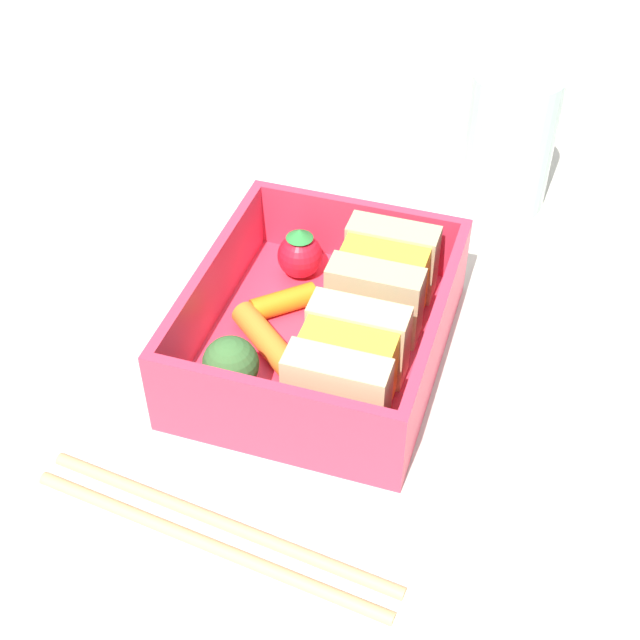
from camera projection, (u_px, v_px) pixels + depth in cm
name	position (u px, v px, depth cm)	size (l,w,h in cm)	color
ground_plane	(320.00, 366.00, 52.78)	(120.00, 120.00, 2.00)	beige
bento_tray	(320.00, 346.00, 51.69)	(16.48, 13.76, 1.20)	#E53450
bento_rim	(320.00, 312.00, 49.84)	(16.48, 13.76, 4.25)	#E53450
sandwich_left	(383.00, 279.00, 51.70)	(6.05, 5.38, 4.54)	tan
sandwich_center_left	(348.00, 365.00, 46.58)	(6.05, 5.38, 4.54)	#DEBF88
strawberry_far_left	(300.00, 254.00, 54.59)	(2.80, 2.80, 3.40)	red
carrot_stick_left	(284.00, 302.00, 52.64)	(1.37, 1.37, 3.93)	orange
carrot_stick_far_left	(266.00, 339.00, 50.21)	(1.48, 1.48, 5.40)	orange
broccoli_floret	(231.00, 365.00, 46.68)	(3.02, 3.02, 3.80)	#86D25B
chopstick_pair	(213.00, 529.00, 42.85)	(4.21, 19.24, 0.70)	tan
drinking_glass	(509.00, 140.00, 60.24)	(6.03, 6.03, 9.70)	silver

